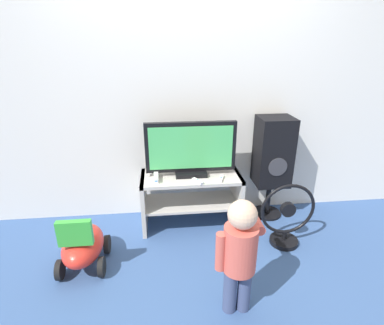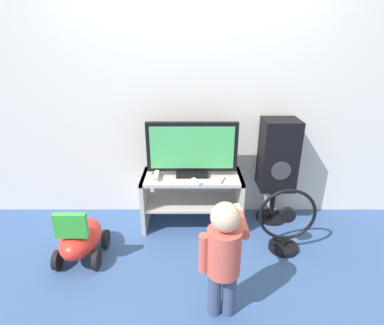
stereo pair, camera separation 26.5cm
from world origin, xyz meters
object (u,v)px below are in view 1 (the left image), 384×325
(remote_secondary, at_px, (198,181))
(child, at_px, (240,248))
(floor_fan, at_px, (287,218))
(ride_on_toy, at_px, (83,245))
(speaker_tower, at_px, (273,154))
(game_console, at_px, (156,177))
(remote_primary, at_px, (221,179))
(television, at_px, (191,150))

(remote_secondary, bearing_deg, child, -80.21)
(floor_fan, relative_size, ride_on_toy, 1.16)
(child, xyz_separation_m, floor_fan, (0.60, 0.65, -0.23))
(remote_secondary, distance_m, child, 0.91)
(child, xyz_separation_m, speaker_tower, (0.61, 1.14, 0.18))
(game_console, xyz_separation_m, remote_primary, (0.58, -0.07, -0.02))
(speaker_tower, relative_size, ride_on_toy, 2.04)
(remote_primary, xyz_separation_m, ride_on_toy, (-1.17, -0.38, -0.35))
(television, bearing_deg, speaker_tower, 5.15)
(ride_on_toy, bearing_deg, child, -25.98)
(game_console, height_order, remote_primary, game_console)
(remote_primary, height_order, floor_fan, floor_fan)
(child, height_order, ride_on_toy, child)
(speaker_tower, height_order, ride_on_toy, speaker_tower)
(floor_fan, bearing_deg, speaker_tower, 88.33)
(game_console, relative_size, remote_primary, 1.47)
(game_console, xyz_separation_m, floor_fan, (1.12, -0.35, -0.29))
(game_console, distance_m, remote_primary, 0.59)
(remote_primary, xyz_separation_m, speaker_tower, (0.55, 0.22, 0.14))
(remote_secondary, xyz_separation_m, speaker_tower, (0.77, 0.25, 0.14))
(television, xyz_separation_m, ride_on_toy, (-0.91, -0.53, -0.58))
(remote_primary, relative_size, remote_secondary, 1.04)
(ride_on_toy, bearing_deg, floor_fan, 3.48)
(child, bearing_deg, speaker_tower, 61.74)
(game_console, distance_m, floor_fan, 1.21)
(speaker_tower, distance_m, floor_fan, 0.64)
(remote_primary, relative_size, child, 0.16)
(remote_primary, relative_size, floor_fan, 0.23)
(child, xyz_separation_m, ride_on_toy, (-1.11, 0.54, -0.30))
(game_console, height_order, ride_on_toy, game_console)
(television, relative_size, floor_fan, 1.41)
(television, xyz_separation_m, child, (0.20, -1.07, -0.28))
(game_console, distance_m, remote_secondary, 0.38)
(remote_secondary, relative_size, ride_on_toy, 0.25)
(child, relative_size, ride_on_toy, 1.64)
(game_console, xyz_separation_m, child, (0.52, -1.00, -0.06))
(television, distance_m, ride_on_toy, 1.21)
(remote_primary, height_order, ride_on_toy, remote_primary)
(remote_secondary, xyz_separation_m, ride_on_toy, (-0.96, -0.35, -0.35))
(speaker_tower, xyz_separation_m, floor_fan, (-0.01, -0.50, -0.41))
(remote_primary, distance_m, remote_secondary, 0.22)
(remote_secondary, height_order, speaker_tower, speaker_tower)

